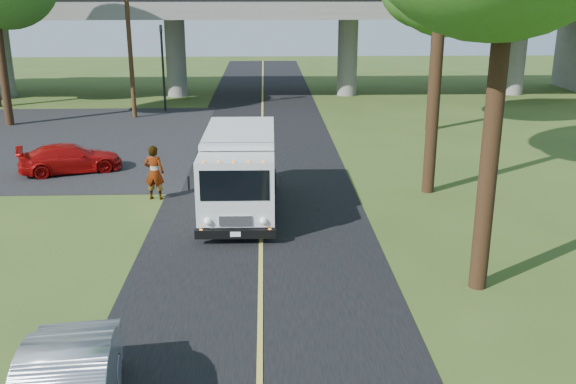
{
  "coord_description": "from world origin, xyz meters",
  "views": [
    {
      "loc": [
        0.16,
        -13.61,
        7.2
      ],
      "look_at": [
        0.8,
        4.07,
        1.6
      ],
      "focal_mm": 40.0,
      "sensor_mm": 36.0,
      "label": 1
    }
  ],
  "objects_px": {
    "utility_pole": "(129,38)",
    "step_van": "(240,170)",
    "pedestrian": "(154,173)",
    "traffic_signal": "(163,59)",
    "red_sedan": "(70,158)"
  },
  "relations": [
    {
      "from": "utility_pole",
      "to": "step_van",
      "type": "relative_size",
      "value": 1.4
    },
    {
      "from": "traffic_signal",
      "to": "pedestrian",
      "type": "xyz_separation_m",
      "value": [
        2.2,
        -17.53,
        -2.21
      ]
    },
    {
      "from": "traffic_signal",
      "to": "red_sedan",
      "type": "height_order",
      "value": "traffic_signal"
    },
    {
      "from": "utility_pole",
      "to": "red_sedan",
      "type": "height_order",
      "value": "utility_pole"
    },
    {
      "from": "step_van",
      "to": "traffic_signal",
      "type": "bearing_deg",
      "value": 106.27
    },
    {
      "from": "utility_pole",
      "to": "pedestrian",
      "type": "bearing_deg",
      "value": -76.6
    },
    {
      "from": "step_van",
      "to": "pedestrian",
      "type": "bearing_deg",
      "value": 156.37
    },
    {
      "from": "step_van",
      "to": "red_sedan",
      "type": "bearing_deg",
      "value": 145.1
    },
    {
      "from": "red_sedan",
      "to": "utility_pole",
      "type": "bearing_deg",
      "value": -21.35
    },
    {
      "from": "traffic_signal",
      "to": "pedestrian",
      "type": "height_order",
      "value": "traffic_signal"
    },
    {
      "from": "utility_pole",
      "to": "red_sedan",
      "type": "xyz_separation_m",
      "value": [
        -0.35,
        -11.82,
        -4.0
      ]
    },
    {
      "from": "traffic_signal",
      "to": "pedestrian",
      "type": "bearing_deg",
      "value": -82.85
    },
    {
      "from": "step_van",
      "to": "pedestrian",
      "type": "distance_m",
      "value": 3.43
    },
    {
      "from": "red_sedan",
      "to": "step_van",
      "type": "bearing_deg",
      "value": -145.18
    },
    {
      "from": "traffic_signal",
      "to": "utility_pole",
      "type": "height_order",
      "value": "utility_pole"
    }
  ]
}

